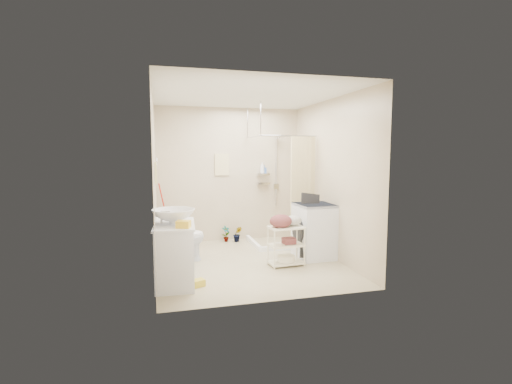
% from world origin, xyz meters
% --- Properties ---
extents(floor, '(3.20, 3.20, 0.00)m').
position_xyz_m(floor, '(0.00, 0.00, 0.00)').
color(floor, '#C4B993').
rests_on(floor, ground).
extents(ceiling, '(2.80, 3.20, 0.04)m').
position_xyz_m(ceiling, '(0.00, 0.00, 2.60)').
color(ceiling, silver).
rests_on(ceiling, ground).
extents(wall_back, '(2.80, 0.04, 2.60)m').
position_xyz_m(wall_back, '(0.00, 1.60, 1.30)').
color(wall_back, beige).
rests_on(wall_back, ground).
extents(wall_front, '(2.80, 0.04, 2.60)m').
position_xyz_m(wall_front, '(0.00, -1.60, 1.30)').
color(wall_front, beige).
rests_on(wall_front, ground).
extents(wall_left, '(0.04, 3.20, 2.60)m').
position_xyz_m(wall_left, '(-1.40, 0.00, 1.30)').
color(wall_left, beige).
rests_on(wall_left, ground).
extents(wall_right, '(0.04, 3.20, 2.60)m').
position_xyz_m(wall_right, '(1.40, 0.00, 1.30)').
color(wall_right, beige).
rests_on(wall_right, ground).
extents(vanity, '(0.57, 0.95, 0.81)m').
position_xyz_m(vanity, '(-1.16, -0.70, 0.40)').
color(vanity, silver).
rests_on(vanity, ground).
extents(sink, '(0.70, 0.70, 0.19)m').
position_xyz_m(sink, '(-1.17, -0.70, 0.90)').
color(sink, silver).
rests_on(sink, vanity).
extents(counter_basket, '(0.20, 0.17, 0.09)m').
position_xyz_m(counter_basket, '(-1.06, -1.01, 0.85)').
color(counter_basket, yellow).
rests_on(counter_basket, vanity).
extents(floor_basket, '(0.28, 0.25, 0.12)m').
position_xyz_m(floor_basket, '(-0.88, -0.89, 0.06)').
color(floor_basket, yellow).
rests_on(floor_basket, ground).
extents(toilet, '(0.78, 0.47, 0.78)m').
position_xyz_m(toilet, '(-1.04, 0.37, 0.39)').
color(toilet, white).
rests_on(toilet, ground).
extents(mop, '(0.13, 0.13, 1.16)m').
position_xyz_m(mop, '(-1.28, 1.48, 0.58)').
color(mop, '#B51A0F').
rests_on(mop, ground).
extents(potted_plant_a, '(0.20, 0.17, 0.31)m').
position_xyz_m(potted_plant_a, '(-0.11, 1.43, 0.16)').
color(potted_plant_a, '#964921').
rests_on(potted_plant_a, ground).
extents(potted_plant_b, '(0.18, 0.15, 0.30)m').
position_xyz_m(potted_plant_b, '(0.11, 1.37, 0.15)').
color(potted_plant_b, brown).
rests_on(potted_plant_b, ground).
extents(hanging_towel, '(0.28, 0.03, 0.42)m').
position_xyz_m(hanging_towel, '(-0.15, 1.58, 1.50)').
color(hanging_towel, beige).
rests_on(hanging_towel, wall_back).
extents(towel_ring, '(0.04, 0.22, 0.34)m').
position_xyz_m(towel_ring, '(-1.38, -0.20, 1.47)').
color(towel_ring, '#F1E596').
rests_on(towel_ring, wall_left).
extents(tp_holder, '(0.08, 0.12, 0.14)m').
position_xyz_m(tp_holder, '(-1.36, 0.05, 0.72)').
color(tp_holder, white).
rests_on(tp_holder, wall_left).
extents(shower, '(1.10, 1.10, 2.10)m').
position_xyz_m(shower, '(0.85, 1.05, 1.05)').
color(shower, white).
rests_on(shower, ground).
extents(shampoo_bottle_a, '(0.11, 0.11, 0.22)m').
position_xyz_m(shampoo_bottle_a, '(0.64, 1.51, 1.43)').
color(shampoo_bottle_a, white).
rests_on(shampoo_bottle_a, shower).
extents(shampoo_bottle_b, '(0.08, 0.08, 0.17)m').
position_xyz_m(shampoo_bottle_b, '(0.70, 1.54, 1.40)').
color(shampoo_bottle_b, '#4167B2').
rests_on(shampoo_bottle_b, shower).
extents(washing_machine, '(0.64, 0.66, 0.90)m').
position_xyz_m(washing_machine, '(1.14, -0.01, 0.45)').
color(washing_machine, silver).
rests_on(washing_machine, ground).
extents(laundry_rack, '(0.55, 0.35, 0.73)m').
position_xyz_m(laundry_rack, '(0.52, -0.31, 0.36)').
color(laundry_rack, white).
rests_on(laundry_rack, ground).
extents(ironing_board, '(0.31, 0.10, 1.10)m').
position_xyz_m(ironing_board, '(1.01, -0.07, 0.55)').
color(ironing_board, black).
rests_on(ironing_board, ground).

